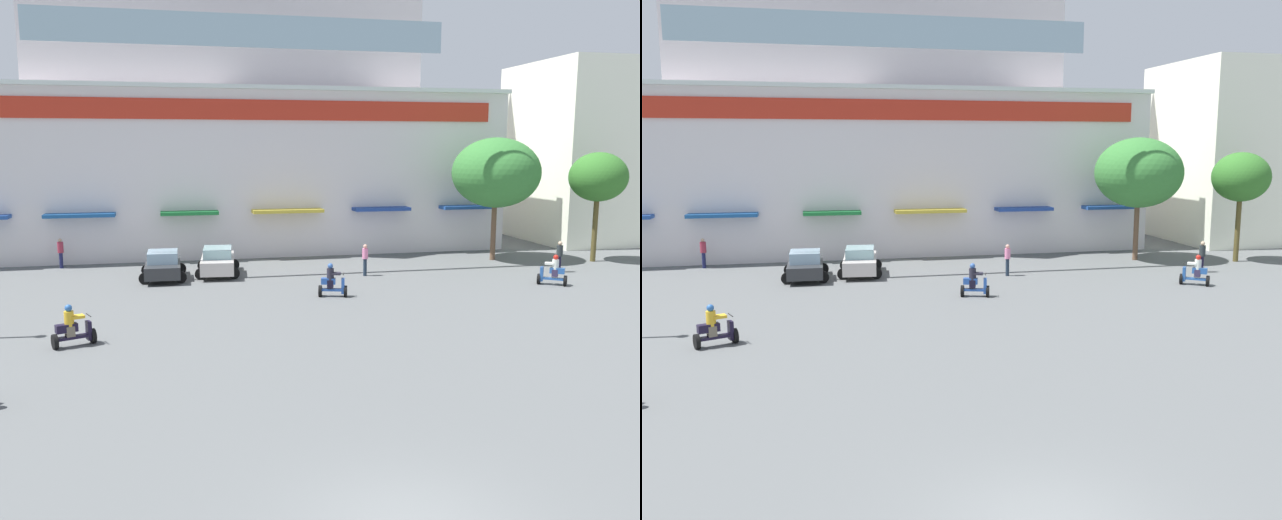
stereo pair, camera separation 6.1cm
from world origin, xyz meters
TOP-DOWN VIEW (x-y plane):
  - ground_plane at (0.00, 13.00)m, footprint 128.00×128.00m
  - colonial_building at (-0.00, 36.82)m, footprint 34.92×18.63m
  - flank_building_right at (28.09, 33.42)m, footprint 13.66×10.00m
  - plaza_tree_1 at (20.53, 24.53)m, footprint 3.31×3.31m
  - plaza_tree_3 at (14.93, 26.34)m, footprint 5.13×5.33m
  - parked_car_0 at (-4.41, 24.53)m, footprint 2.38×3.91m
  - parked_car_1 at (-1.58, 25.15)m, footprint 2.55×4.32m
  - scooter_rider_0 at (14.33, 18.79)m, footprint 1.42×1.25m
  - scooter_rider_1 at (-7.36, 13.11)m, footprint 1.50×1.02m
  - scooter_rider_2 at (3.12, 18.65)m, footprint 1.39×0.87m
  - pedestrian_0 at (16.57, 21.81)m, footprint 0.46×0.46m
  - pedestrian_1 at (5.99, 23.13)m, footprint 0.40×0.40m
  - pedestrian_2 at (-10.02, 29.01)m, footprint 0.36×0.36m

SIDE VIEW (x-z plane):
  - ground_plane at x=0.00m, z-range 0.00..0.00m
  - scooter_rider_1 at x=-7.36m, z-range -0.13..1.35m
  - scooter_rider_0 at x=14.33m, z-range -0.12..1.40m
  - scooter_rider_2 at x=3.12m, z-range -0.13..1.41m
  - parked_car_0 at x=-4.41m, z-range 0.00..1.46m
  - parked_car_1 at x=-1.58m, z-range 0.01..1.47m
  - pedestrian_2 at x=-10.02m, z-range 0.12..1.82m
  - pedestrian_1 at x=5.99m, z-range 0.14..1.82m
  - pedestrian_0 at x=16.57m, z-range 0.13..1.83m
  - plaza_tree_1 at x=20.53m, z-range 1.75..8.18m
  - plaza_tree_3 at x=14.93m, z-range 1.57..8.85m
  - flank_building_right at x=28.09m, z-range 0.00..12.57m
  - colonial_building at x=0.00m, z-range -1.19..19.59m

